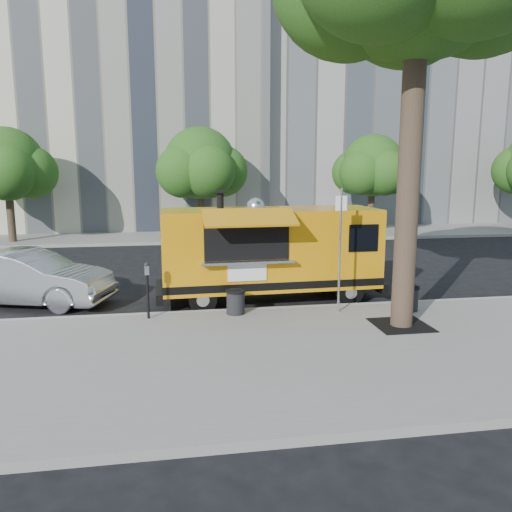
{
  "coord_description": "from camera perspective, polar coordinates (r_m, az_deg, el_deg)",
  "views": [
    {
      "loc": [
        -2.33,
        -12.84,
        3.63
      ],
      "look_at": [
        -0.23,
        0.0,
        1.32
      ],
      "focal_mm": 35.0,
      "sensor_mm": 36.0,
      "label": 1
    }
  ],
  "objects": [
    {
      "name": "sign_post",
      "position": [
        12.07,
        9.58,
        1.46
      ],
      "size": [
        0.28,
        0.06,
        3.0
      ],
      "color": "silver",
      "rests_on": "sidewalk"
    },
    {
      "name": "parking_meter",
      "position": [
        11.81,
        -12.31,
        -3.11
      ],
      "size": [
        0.11,
        0.11,
        1.33
      ],
      "color": "black",
      "rests_on": "sidewalk"
    },
    {
      "name": "ground",
      "position": [
        13.54,
        0.97,
        -5.46
      ],
      "size": [
        120.0,
        120.0,
        0.0
      ],
      "primitive_type": "plane",
      "color": "black",
      "rests_on": "ground"
    },
    {
      "name": "building_mid",
      "position": [
        39.12,
        13.08,
        19.2
      ],
      "size": [
        20.0,
        14.0,
        20.0
      ],
      "primitive_type": "cube",
      "color": "gray",
      "rests_on": "ground"
    },
    {
      "name": "trash_bin_left",
      "position": [
        12.05,
        -2.35,
        -5.19
      ],
      "size": [
        0.48,
        0.48,
        0.57
      ],
      "color": "black",
      "rests_on": "sidewalk"
    },
    {
      "name": "sedan",
      "position": [
        14.58,
        -24.68,
        -2.31
      ],
      "size": [
        4.7,
        2.79,
        1.46
      ],
      "primitive_type": "imported",
      "rotation": [
        0.0,
        0.0,
        1.27
      ],
      "color": "#ACAEB3",
      "rests_on": "ground"
    },
    {
      "name": "far_tree_b",
      "position": [
        25.57,
        -6.41,
        10.47
      ],
      "size": [
        3.6,
        3.6,
        5.5
      ],
      "color": "#33261C",
      "rests_on": "far_sidewalk"
    },
    {
      "name": "far_tree_c",
      "position": [
        27.27,
        13.18,
        10.0
      ],
      "size": [
        3.24,
        3.24,
        5.21
      ],
      "color": "#33261C",
      "rests_on": "far_sidewalk"
    },
    {
      "name": "building_left",
      "position": [
        36.28,
        -19.6,
        22.87
      ],
      "size": [
        22.0,
        14.0,
        24.0
      ],
      "primitive_type": "cube",
      "color": "beige",
      "rests_on": "ground"
    },
    {
      "name": "tree_well",
      "position": [
        11.71,
        16.24,
        -7.59
      ],
      "size": [
        1.2,
        1.2,
        0.02
      ],
      "primitive_type": "cube",
      "color": "black",
      "rests_on": "sidewalk"
    },
    {
      "name": "curb",
      "position": [
        12.64,
        1.73,
        -6.25
      ],
      "size": [
        60.0,
        0.14,
        0.16
      ],
      "primitive_type": "cube",
      "color": "#999993",
      "rests_on": "ground"
    },
    {
      "name": "far_sidewalk",
      "position": [
        26.68,
        -4.19,
        2.39
      ],
      "size": [
        60.0,
        5.0,
        0.15
      ],
      "primitive_type": "cube",
      "color": "gray",
      "rests_on": "ground"
    },
    {
      "name": "far_tree_a",
      "position": [
        26.28,
        -26.63,
        9.35
      ],
      "size": [
        3.42,
        3.42,
        5.36
      ],
      "color": "#33261C",
      "rests_on": "far_sidewalk"
    },
    {
      "name": "food_truck",
      "position": [
        13.5,
        1.49,
        0.63
      ],
      "size": [
        6.18,
        2.95,
        3.0
      ],
      "rotation": [
        0.0,
        0.0,
        0.03
      ],
      "color": "orange",
      "rests_on": "ground"
    },
    {
      "name": "sidewalk",
      "position": [
        9.81,
        5.21,
        -11.21
      ],
      "size": [
        60.0,
        6.0,
        0.15
      ],
      "primitive_type": "cube",
      "color": "gray",
      "rests_on": "ground"
    },
    {
      "name": "trash_bin_right",
      "position": [
        12.88,
        17.06,
        -4.58
      ],
      "size": [
        0.5,
        0.5,
        0.6
      ],
      "color": "black",
      "rests_on": "sidewalk"
    }
  ]
}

